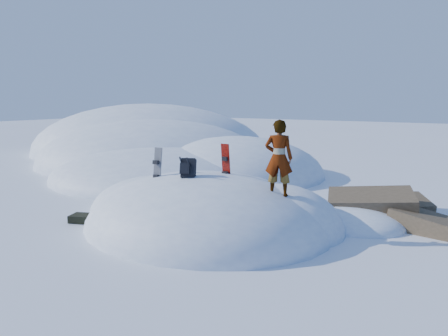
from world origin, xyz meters
The scene contains 9 objects.
ground centered at (0.00, 0.00, 0.00)m, with size 120.00×120.00×0.00m, color white.
snow_mound centered at (-0.17, 0.24, 0.00)m, with size 8.00×6.00×3.00m.
snow_ridge centered at (-10.43, 9.85, 0.00)m, with size 21.50×18.50×6.40m.
rock_outcrop centered at (3.72, 3.01, 0.01)m, with size 4.68×4.41×1.68m.
snowboard_red centered at (0.37, 0.47, 1.63)m, with size 0.26×0.20×1.36m.
snowboard_dark centered at (-1.24, -0.53, 1.53)m, with size 0.25×0.21×1.32m.
backpack centered at (-0.18, -0.51, 1.69)m, with size 0.50×0.56×0.61m.
gear_pile centered at (-3.14, -1.44, 0.13)m, with size 1.02×0.79×0.26m.
person centered at (2.11, 0.15, 2.06)m, with size 0.69×0.45×1.89m, color slate.
Camera 1 is at (6.70, -9.50, 3.49)m, focal length 35.00 mm.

